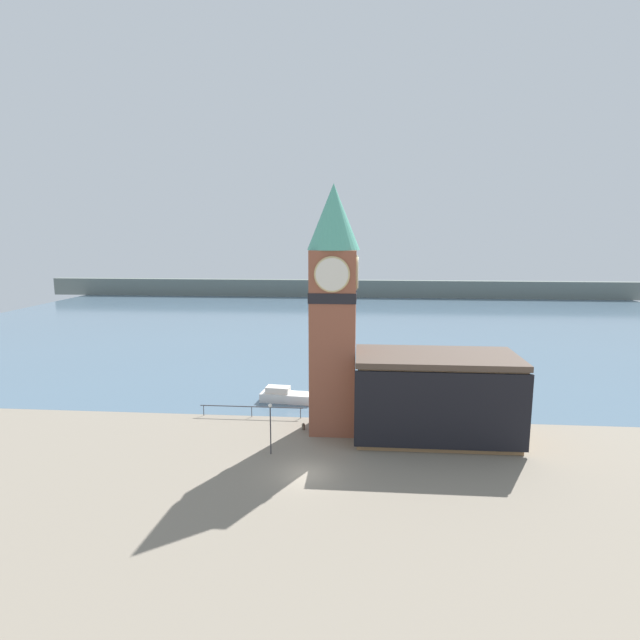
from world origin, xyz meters
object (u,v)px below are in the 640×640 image
at_px(pier_building, 435,396).
at_px(clock_tower, 333,303).
at_px(mooring_bollard_near, 303,426).
at_px(lamp_post, 270,419).
at_px(boat_near, 286,396).

bearing_deg(pier_building, clock_tower, 172.95).
distance_m(mooring_bollard_near, lamp_post, 6.39).
bearing_deg(pier_building, boat_near, 149.65).
xyz_separation_m(mooring_bollard_near, lamp_post, (-2.07, -5.42, 2.66)).
relative_size(mooring_bollard_near, lamp_post, 0.14).
xyz_separation_m(boat_near, mooring_bollard_near, (2.84, -7.86, -0.28)).
height_order(boat_near, mooring_bollard_near, boat_near).
bearing_deg(clock_tower, boat_near, 126.66).
height_order(clock_tower, pier_building, clock_tower).
distance_m(boat_near, lamp_post, 13.51).
bearing_deg(lamp_post, boat_near, 93.31).
bearing_deg(lamp_post, clock_tower, 50.43).
height_order(pier_building, lamp_post, pier_building).
xyz_separation_m(clock_tower, pier_building, (9.13, -1.13, -8.03)).
bearing_deg(lamp_post, pier_building, 18.55).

